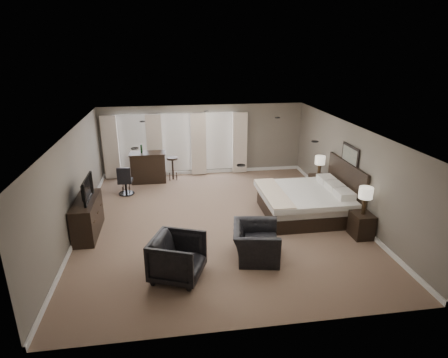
{
  "coord_description": "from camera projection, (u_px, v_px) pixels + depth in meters",
  "views": [
    {
      "loc": [
        -1.27,
        -9.36,
        4.64
      ],
      "look_at": [
        0.2,
        0.4,
        1.1
      ],
      "focal_mm": 30.0,
      "sensor_mm": 36.0,
      "label": 1
    }
  ],
  "objects": [
    {
      "name": "dresser",
      "position": [
        87.0,
        217.0,
        9.61
      ],
      "size": [
        0.53,
        1.64,
        0.95
      ],
      "primitive_type": "cube",
      "color": "black",
      "rests_on": "ground"
    },
    {
      "name": "bed",
      "position": [
        309.0,
        190.0,
        10.59
      ],
      "size": [
        2.41,
        2.3,
        1.53
      ],
      "primitive_type": "cube",
      "color": "silver",
      "rests_on": "ground"
    },
    {
      "name": "bar_stool_right",
      "position": [
        173.0,
        168.0,
        13.58
      ],
      "size": [
        0.42,
        0.42,
        0.84
      ],
      "primitive_type": "cube",
      "rotation": [
        0.0,
        0.0,
        0.06
      ],
      "color": "black",
      "rests_on": "ground"
    },
    {
      "name": "desk_chair",
      "position": [
        125.0,
        180.0,
        12.19
      ],
      "size": [
        0.52,
        0.52,
        0.98
      ],
      "primitive_type": "cube",
      "rotation": [
        0.0,
        0.0,
        3.1
      ],
      "color": "black",
      "rests_on": "ground"
    },
    {
      "name": "nightstand_near",
      "position": [
        361.0,
        225.0,
        9.52
      ],
      "size": [
        0.48,
        0.58,
        0.64
      ],
      "primitive_type": "cube",
      "color": "black",
      "rests_on": "ground"
    },
    {
      "name": "bar_stool_left",
      "position": [
        125.0,
        181.0,
        12.52
      ],
      "size": [
        0.42,
        0.42,
        0.72
      ],
      "primitive_type": "cube",
      "rotation": [
        0.0,
        0.0,
        -0.25
      ],
      "color": "black",
      "rests_on": "ground"
    },
    {
      "name": "lamp_near",
      "position": [
        365.0,
        201.0,
        9.29
      ],
      "size": [
        0.34,
        0.34,
        0.71
      ],
      "primitive_type": "cube",
      "color": "beige",
      "rests_on": "nightstand_near"
    },
    {
      "name": "bar_counter",
      "position": [
        148.0,
        167.0,
        13.31
      ],
      "size": [
        1.25,
        0.65,
        1.09
      ],
      "primitive_type": "cube",
      "color": "black",
      "rests_on": "ground"
    },
    {
      "name": "tv",
      "position": [
        85.0,
        197.0,
        9.43
      ],
      "size": [
        0.6,
        1.04,
        0.14
      ],
      "primitive_type": "imported",
      "rotation": [
        0.0,
        0.0,
        1.57
      ],
      "color": "black",
      "rests_on": "dresser"
    },
    {
      "name": "window_bay",
      "position": [
        177.0,
        144.0,
        13.73
      ],
      "size": [
        5.25,
        0.2,
        2.3
      ],
      "color": "silver",
      "rests_on": "room"
    },
    {
      "name": "lamp_far",
      "position": [
        320.0,
        166.0,
        12.0
      ],
      "size": [
        0.32,
        0.32,
        0.67
      ],
      "primitive_type": "cube",
      "color": "beige",
      "rests_on": "nightstand_far"
    },
    {
      "name": "wall_art",
      "position": [
        350.0,
        155.0,
        10.42
      ],
      "size": [
        0.04,
        0.96,
        0.56
      ],
      "primitive_type": "cube",
      "color": "slate",
      "rests_on": "room"
    },
    {
      "name": "nightstand_far",
      "position": [
        318.0,
        185.0,
        12.22
      ],
      "size": [
        0.48,
        0.59,
        0.65
      ],
      "primitive_type": "cube",
      "color": "black",
      "rests_on": "ground"
    },
    {
      "name": "armchair_near",
      "position": [
        256.0,
        237.0,
        8.53
      ],
      "size": [
        0.98,
        1.31,
        1.04
      ],
      "primitive_type": "imported",
      "rotation": [
        0.0,
        0.0,
        1.38
      ],
      "color": "black",
      "rests_on": "ground"
    },
    {
      "name": "armchair_far",
      "position": [
        178.0,
        256.0,
        7.77
      ],
      "size": [
        1.25,
        1.28,
        1.03
      ],
      "primitive_type": "imported",
      "rotation": [
        0.0,
        0.0,
        1.19
      ],
      "color": "black",
      "rests_on": "ground"
    },
    {
      "name": "room",
      "position": [
        219.0,
        177.0,
        10.02
      ],
      "size": [
        7.6,
        8.6,
        2.64
      ],
      "color": "#795F4D",
      "rests_on": "ground"
    }
  ]
}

